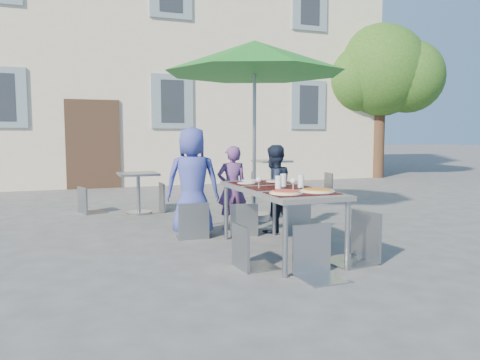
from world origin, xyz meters
name	(u,v)px	position (x,y,z in m)	size (l,w,h in m)	color
ground	(312,251)	(0.00, 0.00, 0.00)	(90.00, 90.00, 0.00)	#4A494C
building	(145,29)	(0.00, 11.50, 4.85)	(13.60, 8.20, 11.10)	beige
tree	(381,72)	(6.55, 7.54, 3.25)	(3.60, 3.00, 4.70)	#462D1E
dining_table	(279,192)	(-0.39, 0.08, 0.70)	(0.80, 1.85, 0.76)	#3F4044
pizza_near_left	(286,192)	(-0.57, -0.45, 0.77)	(0.34, 0.34, 0.03)	white
pizza_near_right	(318,190)	(-0.20, -0.44, 0.77)	(0.36, 0.36, 0.03)	white
glassware	(285,181)	(-0.36, 0.00, 0.83)	(0.54, 0.40, 0.15)	silver
place_settings	(258,181)	(-0.40, 0.71, 0.76)	(0.67, 0.49, 0.01)	white
child_0	(193,182)	(-1.08, 1.32, 0.72)	(0.71, 0.46, 1.45)	#39429C
child_1	(232,188)	(-0.45, 1.52, 0.59)	(0.43, 0.28, 1.19)	#5F3874
child_2	(274,189)	(0.03, 1.15, 0.60)	(0.59, 0.34, 1.20)	#182035
chair_0	(192,198)	(-1.12, 1.16, 0.53)	(0.42, 0.42, 0.90)	gray
chair_1	(243,200)	(-0.44, 1.09, 0.48)	(0.45, 0.45, 0.84)	#949A9F
chair_2	(294,190)	(0.24, 0.97, 0.59)	(0.57, 0.57, 1.00)	gray
chair_3	(249,220)	(-0.94, -0.38, 0.49)	(0.40, 0.40, 0.85)	gray
chair_4	(359,206)	(0.24, -0.55, 0.60)	(0.50, 0.49, 1.02)	gray
chair_5	(318,220)	(-0.43, -0.85, 0.54)	(0.42, 0.43, 0.93)	#92979D
patio_umbrella	(255,59)	(0.11, 2.06, 2.50)	(2.78, 2.78, 2.77)	#A5A7AD
cafe_table_0	(138,187)	(-1.50, 3.32, 0.46)	(0.65, 0.65, 0.70)	#A5A7AD
bg_chair_l_0	(87,184)	(-2.31, 3.67, 0.50)	(0.49, 0.49, 0.86)	gray
bg_chair_r_0	(156,180)	(-1.18, 3.42, 0.55)	(0.43, 0.42, 0.95)	gray
cafe_table_1	(272,171)	(1.67, 4.85, 0.54)	(0.72, 0.72, 0.78)	#A5A7AD
bg_chair_l_1	(257,168)	(1.22, 4.60, 0.62)	(0.62, 0.61, 1.05)	gray
bg_chair_r_1	(325,170)	(2.70, 4.32, 0.56)	(0.48, 0.48, 0.95)	gray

